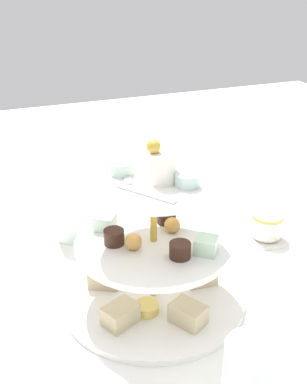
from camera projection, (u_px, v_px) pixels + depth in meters
name	position (u px, v px, depth m)	size (l,w,h in m)	color
ground_plane	(154.00, 299.00, 0.75)	(2.40, 2.40, 0.00)	white
tiered_serving_stand	(154.00, 257.00, 0.71)	(0.28, 0.28, 0.26)	white
water_glass_short_left	(195.00, 204.00, 0.96)	(0.06, 0.06, 0.07)	silver
teacup_with_saucer	(267.00, 227.00, 0.90)	(0.09, 0.09, 0.05)	white
water_glass_mid_back	(72.00, 215.00, 0.89)	(0.06, 0.06, 0.10)	silver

